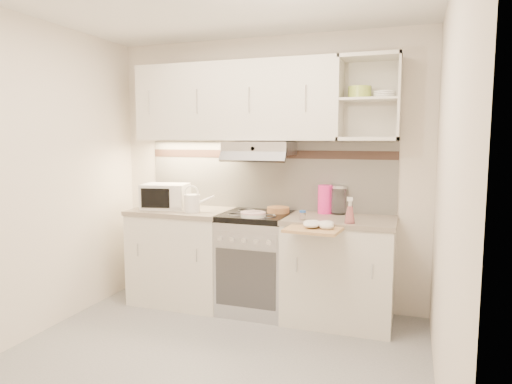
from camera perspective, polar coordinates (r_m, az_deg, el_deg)
ground at (r=3.40m, az=-6.41°, el=-20.76°), size 3.00×3.00×0.00m
room_shell at (r=3.35m, az=-4.03°, el=7.70°), size 3.04×2.84×2.52m
base_cabinet_left at (r=4.49m, az=-9.13°, el=-8.05°), size 0.90×0.60×0.86m
worktop_left at (r=4.40m, az=-9.24°, el=-2.37°), size 0.92×0.62×0.04m
base_cabinet_right at (r=4.03m, az=10.35°, el=-9.82°), size 0.90×0.60×0.86m
worktop_right at (r=3.92m, az=10.48°, el=-3.50°), size 0.92×0.62×0.04m
electric_range at (r=4.19m, az=0.05°, el=-8.74°), size 0.60×0.60×0.90m
microwave at (r=4.45m, az=-11.26°, el=-0.52°), size 0.47×0.38×0.24m
watering_can at (r=4.20m, az=-7.90°, el=-1.28°), size 0.28×0.16×0.25m
plate_stack at (r=3.91m, az=-0.35°, el=-2.81°), size 0.22×0.22×0.05m
bread_loaf at (r=4.13m, az=2.79°, el=-2.24°), size 0.20×0.20×0.05m
pink_pitcher at (r=4.12m, az=8.64°, el=-0.88°), size 0.14×0.13×0.26m
glass_jar at (r=4.10m, az=10.30°, el=-0.96°), size 0.13×0.13×0.25m
spice_jar at (r=3.78m, az=5.85°, el=-2.88°), size 0.05×0.05×0.08m
spray_bottle at (r=3.68m, az=11.65°, el=-2.52°), size 0.08×0.08×0.22m
cutting_board at (r=3.57m, az=7.32°, el=-4.61°), size 0.45×0.41×0.02m
dish_towel at (r=3.58m, az=7.93°, el=-3.79°), size 0.34×0.32×0.07m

